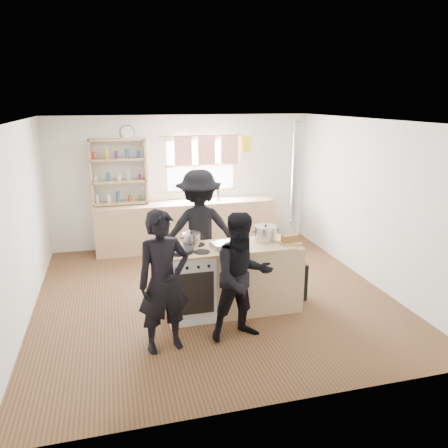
% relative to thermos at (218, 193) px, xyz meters
% --- Properties ---
extents(ground, '(5.00, 5.00, 0.01)m').
position_rel_thermos_xyz_m(ground, '(-0.63, -2.22, -1.04)').
color(ground, brown).
rests_on(ground, ground).
extents(back_counter, '(3.40, 0.55, 0.90)m').
position_rel_thermos_xyz_m(back_counter, '(-0.63, 0.00, -0.59)').
color(back_counter, tan).
rests_on(back_counter, ground).
extents(shelving_unit, '(1.00, 0.28, 1.20)m').
position_rel_thermos_xyz_m(shelving_unit, '(-1.83, 0.12, 0.47)').
color(shelving_unit, tan).
rests_on(shelving_unit, back_counter).
extents(thermos, '(0.10, 0.10, 0.28)m').
position_rel_thermos_xyz_m(thermos, '(0.00, 0.00, 0.00)').
color(thermos, silver).
rests_on(thermos, back_counter).
extents(cooking_island, '(1.97, 0.64, 0.93)m').
position_rel_thermos_xyz_m(cooking_island, '(-0.48, -2.77, -0.57)').
color(cooking_island, silver).
rests_on(cooking_island, ground).
extents(skillet_greens, '(0.38, 0.38, 0.05)m').
position_rel_thermos_xyz_m(skillet_greens, '(-1.18, -2.85, -0.08)').
color(skillet_greens, black).
rests_on(skillet_greens, cooking_island).
extents(roast_tray, '(0.36, 0.29, 0.08)m').
position_rel_thermos_xyz_m(roast_tray, '(-0.61, -2.84, -0.07)').
color(roast_tray, silver).
rests_on(roast_tray, cooking_island).
extents(stockpot_stove, '(0.24, 0.24, 0.19)m').
position_rel_thermos_xyz_m(stockpot_stove, '(-1.01, -2.63, -0.02)').
color(stockpot_stove, '#B5B5B7').
rests_on(stockpot_stove, cooking_island).
extents(stockpot_counter, '(0.30, 0.30, 0.22)m').
position_rel_thermos_xyz_m(stockpot_counter, '(0.01, -2.67, -0.01)').
color(stockpot_counter, '#B4B4B7').
rests_on(stockpot_counter, cooking_island).
extents(bread_board, '(0.30, 0.23, 0.12)m').
position_rel_thermos_xyz_m(bread_board, '(0.28, -2.87, -0.06)').
color(bread_board, tan).
rests_on(bread_board, cooking_island).
extents(flue_heater, '(0.35, 0.35, 2.50)m').
position_rel_thermos_xyz_m(flue_heater, '(0.45, -2.59, -0.39)').
color(flue_heater, black).
rests_on(flue_heater, ground).
extents(person_near_left, '(0.67, 0.50, 1.64)m').
position_rel_thermos_xyz_m(person_near_left, '(-1.48, -3.48, -0.22)').
color(person_near_left, black).
rests_on(person_near_left, ground).
extents(person_near_right, '(0.81, 0.67, 1.55)m').
position_rel_thermos_xyz_m(person_near_right, '(-0.56, -3.47, -0.26)').
color(person_near_right, black).
rests_on(person_near_right, ground).
extents(person_far, '(1.19, 0.72, 1.80)m').
position_rel_thermos_xyz_m(person_far, '(-0.75, -1.87, -0.14)').
color(person_far, black).
rests_on(person_far, ground).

